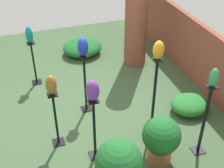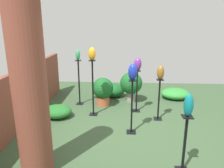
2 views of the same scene
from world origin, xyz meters
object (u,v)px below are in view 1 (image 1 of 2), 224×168
Objects in this scene: pedestal_amber at (154,99)px; pedestal_jade at (204,123)px; pedestal_cobalt at (85,86)px; art_vase_violet at (93,91)px; pedestal_violet at (94,132)px; art_vase_jade at (214,77)px; pedestal_teal at (34,65)px; art_vase_teal at (29,35)px; art_vase_cobalt at (83,47)px; potted_plant_near_pillar at (161,138)px; brick_pillar at (137,7)px; art_vase_amber at (158,50)px; potted_plant_mid_left at (119,164)px; pedestal_bronze at (56,122)px; art_vase_bronze at (51,85)px.

pedestal_amber is 0.90m from pedestal_jade.
pedestal_amber reaches higher than pedestal_cobalt.
pedestal_violet is at bearing 180.00° from art_vase_violet.
art_vase_violet is at bearing -105.17° from art_vase_jade.
art_vase_teal is at bearing 180.00° from pedestal_teal.
pedestal_cobalt is 0.82m from art_vase_cobalt.
pedestal_cobalt is at bearing 32.60° from pedestal_teal.
art_vase_jade is (2.89, 2.27, 1.01)m from pedestal_teal.
pedestal_cobalt is at bearing -154.01° from potted_plant_near_pillar.
brick_pillar reaches higher than art_vase_violet.
pedestal_amber is at bearing -135.00° from art_vase_amber.
potted_plant_mid_left is (1.04, -1.00, -1.04)m from art_vase_amber.
pedestal_bronze is 2.08m from art_vase_teal.
art_vase_violet reaches higher than potted_plant_near_pillar.
pedestal_bronze reaches higher than potted_plant_near_pillar.
art_vase_teal is (-2.89, -2.27, 0.54)m from pedestal_jade.
potted_plant_mid_left is (3.31, -1.59, -0.85)m from brick_pillar.
pedestal_violet is 3.28× the size of art_vase_cobalt.
art_vase_bronze is (-0.92, -2.15, 0.59)m from pedestal_jade.
art_vase_teal reaches higher than pedestal_violet.
potted_plant_near_pillar is at bearing 25.99° from pedestal_cobalt.
pedestal_amber is at bearing 83.68° from pedestal_bronze.
art_vase_bronze is (0.72, -0.68, -0.17)m from art_vase_cobalt.
art_vase_amber is (2.15, 1.76, 1.16)m from pedestal_teal.
art_vase_amber is (0.00, 0.00, 0.93)m from pedestal_amber.
pedestal_violet is 2.53m from pedestal_teal.
pedestal_jade is 1.70m from pedestal_violet.
pedestal_teal is 2.89× the size of art_vase_bronze.
art_vase_cobalt is at bearing 32.60° from art_vase_teal.
art_vase_teal is at bearing -87.12° from brick_pillar.
pedestal_bronze is 2.54m from art_vase_jade.
pedestal_cobalt is at bearing 172.04° from pedestal_violet.
art_vase_teal is 0.39× the size of potted_plant_mid_left.
art_vase_teal reaches higher than potted_plant_mid_left.
brick_pillar is 1.95× the size of pedestal_amber.
brick_pillar is 3.20m from potted_plant_near_pillar.
pedestal_bronze reaches higher than pedestal_teal.
art_vase_cobalt is (-0.00, 0.00, 0.82)m from pedestal_cobalt.
pedestal_amber is at bearing 83.68° from art_vase_bronze.
art_vase_jade is 0.88× the size of art_vase_bronze.
pedestal_teal is at bearing -165.64° from art_vase_violet.
potted_plant_mid_left is (0.75, 0.13, 0.04)m from pedestal_violet.
brick_pillar reaches higher than art_vase_amber.
art_vase_teal reaches higher than potted_plant_near_pillar.
pedestal_violet is 1.48m from art_vase_cobalt.
art_vase_violet is (0.48, 0.51, 0.11)m from art_vase_bronze.
art_vase_bronze reaches higher than art_vase_teal.
art_vase_jade reaches higher than art_vase_violet.
art_vase_violet is (1.20, -0.17, -0.06)m from art_vase_cobalt.
pedestal_cobalt is 1.30× the size of potted_plant_mid_left.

